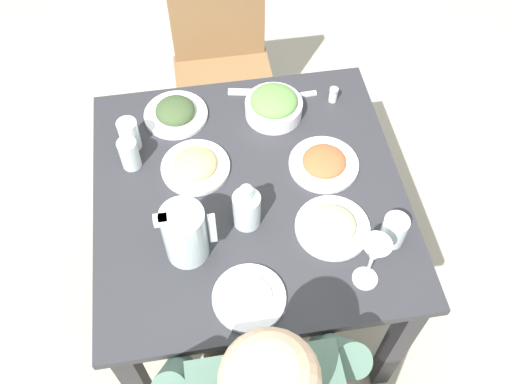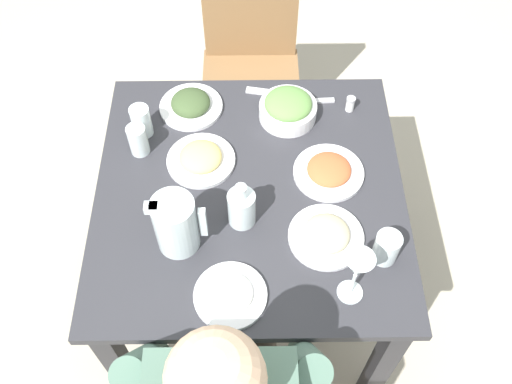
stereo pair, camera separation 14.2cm
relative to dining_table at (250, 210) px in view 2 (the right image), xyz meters
The scene contains 18 objects.
ground_plane 0.61m from the dining_table, ahead, with size 8.00×8.00×0.00m, color #B7AD99.
dining_table is the anchor object (origin of this frame).
chair_far 0.80m from the dining_table, 89.49° to the left, with size 0.40×0.40×0.89m.
water_pitcher 0.34m from the dining_table, 138.16° to the right, with size 0.16×0.12×0.19m.
salad_bowl 0.36m from the dining_table, 66.59° to the left, with size 0.19×0.19×0.09m.
plate_fries 0.23m from the dining_table, 144.65° to the left, with size 0.21×0.21×0.05m.
plate_beans 0.31m from the dining_table, 38.53° to the right, with size 0.22×0.22×0.05m.
plate_yoghurt 0.38m from the dining_table, 98.68° to the right, with size 0.20×0.20×0.04m.
plate_rice_curry 0.28m from the dining_table, 12.85° to the left, with size 0.22×0.22×0.04m.
plate_dolmas 0.41m from the dining_table, 120.13° to the left, with size 0.21×0.21×0.06m.
water_glass_far_left 0.41m from the dining_table, 155.95° to the left, with size 0.06×0.06×0.11m, color silver.
water_glass_far_right 0.47m from the dining_table, 32.03° to the right, with size 0.07×0.07×0.10m, color silver.
water_glass_by_pitcher 0.45m from the dining_table, 146.06° to the left, with size 0.06×0.06×0.11m, color silver.
wine_glass 0.50m from the dining_table, 52.05° to the right, with size 0.08×0.08×0.20m.
oil_carafe 0.20m from the dining_table, 102.01° to the right, with size 0.08×0.08×0.16m.
salt_shaker 0.49m from the dining_table, 43.88° to the left, with size 0.03×0.03×0.05m.
fork_near 0.42m from the dining_table, 79.55° to the left, with size 0.17×0.03×0.01m, color silver.
knife_near 0.43m from the dining_table, 61.24° to the left, with size 0.18×0.02×0.01m, color silver.
Camera 2 is at (0.01, -0.98, 2.12)m, focal length 39.51 mm.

